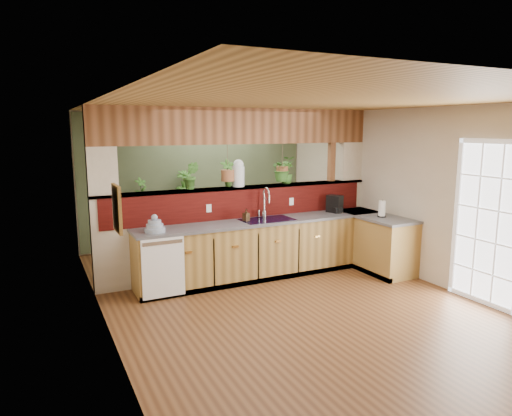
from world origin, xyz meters
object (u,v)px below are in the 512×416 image
paper_towel (382,209)px  faucet (265,201)px  coffee_maker (335,205)px  glass_jar (238,173)px  soap_dispenser (246,215)px  shelving_console (167,223)px  dish_stack (155,227)px

paper_towel → faucet: bearing=155.4°
faucet → coffee_maker: bearing=-5.3°
paper_towel → glass_jar: size_ratio=0.66×
faucet → soap_dispenser: faucet is taller
coffee_maker → soap_dispenser: bearing=157.7°
coffee_maker → shelving_console: coffee_maker is taller
paper_towel → glass_jar: 2.35m
faucet → shelving_console: bearing=115.5°
coffee_maker → paper_towel: coffee_maker is taller
glass_jar → coffee_maker: bearing=-11.8°
dish_stack → shelving_console: 2.55m
dish_stack → shelving_console: size_ratio=0.20×
dish_stack → soap_dispenser: (1.44, 0.15, 0.01)m
soap_dispenser → glass_jar: bearing=86.3°
coffee_maker → faucet: bearing=152.9°
paper_towel → coffee_maker: bearing=123.3°
dish_stack → coffee_maker: bearing=2.4°
dish_stack → shelving_console: dish_stack is taller
coffee_maker → glass_jar: 1.75m
soap_dispenser → glass_jar: size_ratio=0.43×
dish_stack → coffee_maker: 3.08m
faucet → soap_dispenser: (-0.38, -0.10, -0.17)m
soap_dispenser → glass_jar: glass_jar is taller
faucet → paper_towel: bearing=-24.6°
soap_dispenser → paper_towel: 2.18m
soap_dispenser → shelving_console: 2.36m
dish_stack → shelving_console: bearing=71.2°
dish_stack → glass_jar: size_ratio=0.67×
glass_jar → shelving_console: glass_jar is taller
coffee_maker → glass_jar: bearing=146.4°
faucet → dish_stack: size_ratio=1.72×
coffee_maker → shelving_console: 3.23m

